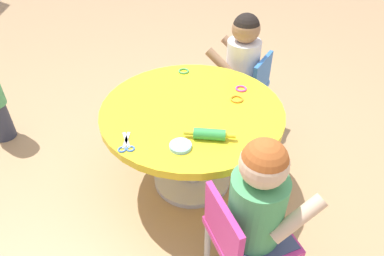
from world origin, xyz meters
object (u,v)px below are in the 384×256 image
Objects in this scene: seated_child_left at (259,197)px; child_chair_right at (245,87)px; craft_table at (192,126)px; seated_child_right at (243,54)px; child_chair_left at (244,237)px; craft_scissors at (126,145)px; rolling_pin at (210,134)px.

child_chair_right is (1.12, -0.20, -0.23)m from seated_child_left.
craft_table is 0.65m from seated_child_right.
child_chair_left is (-0.62, -0.16, -0.09)m from craft_table.
craft_scissors is at bearing 139.85° from seated_child_right.
child_chair_right is at bearing -37.90° from craft_table.
child_chair_right is at bearing -42.34° from craft_scissors.
child_chair_right is at bearing -10.19° from seated_child_left.
rolling_pin is 0.37m from craft_scissors.
craft_scissors is (0.36, 0.46, 0.21)m from child_chair_left.
seated_child_left is 1.00× the size of seated_child_right.
rolling_pin is (-0.77, 0.30, 0.00)m from seated_child_right.
child_chair_left and child_chair_right have the same top height.
child_chair_left is at bearing -127.79° from craft_scissors.
seated_child_left is 3.73× the size of craft_scissors.
craft_scissors is at bearing 52.21° from child_chair_left.
rolling_pin is at bearing 158.57° from seated_child_right.
child_chair_left is 3.92× the size of craft_scissors.
child_chair_left is 1.00× the size of child_chair_right.
seated_child_right reaches higher than child_chair_right.
craft_table is 0.29m from rolling_pin.
rolling_pin is (-0.75, 0.34, 0.23)m from child_chair_right.
seated_child_left is 1.15m from seated_child_right.
child_chair_right is 1.05× the size of seated_child_right.
craft_table is at bearing 145.67° from seated_child_right.
craft_table is 1.80× the size of seated_child_right.
seated_child_right reaches higher than child_chair_left.
craft_table is at bearing -49.38° from craft_scissors.
seated_child_left is at bearing -159.52° from rolling_pin.
craft_scissors is (0.35, 0.50, -0.02)m from seated_child_left.
seated_child_right is (1.14, -0.17, 0.00)m from seated_child_left.
seated_child_right is at bearing -8.38° from seated_child_left.
craft_table is 1.72× the size of child_chair_left.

